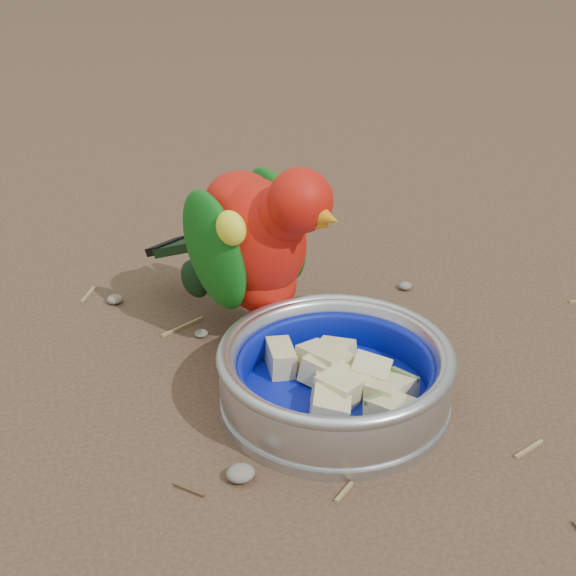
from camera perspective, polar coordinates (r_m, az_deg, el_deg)
name	(u,v)px	position (r m, az deg, el deg)	size (l,w,h in m)	color
ground	(302,478)	(0.74, 0.94, -12.16)	(60.00, 60.00, 0.00)	#493325
food_bowl	(335,399)	(0.81, 3.04, -7.20)	(0.21, 0.21, 0.02)	#B2B2BA
bowl_wall	(336,372)	(0.80, 3.09, -5.45)	(0.21, 0.21, 0.04)	#B2B2BA
fruit_wedges	(335,378)	(0.80, 3.08, -5.86)	(0.13, 0.13, 0.03)	#CDC186
lory_parrot	(257,253)	(0.88, -2.03, 2.27)	(0.11, 0.24, 0.19)	#B41209
ground_debris	(324,404)	(0.82, 2.35, -7.53)	(0.90, 0.80, 0.01)	olive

